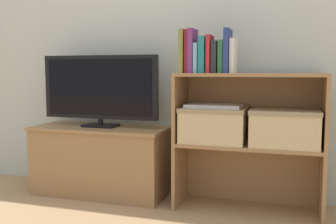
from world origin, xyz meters
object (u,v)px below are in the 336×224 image
book_teal (204,55)px  book_ivory (233,56)px  tv (100,89)px  book_skyblue (198,58)px  book_charcoal (215,57)px  book_navy (228,51)px  book_crimson (210,54)px  book_forest (222,57)px  book_olive (184,52)px  tv_stand (101,160)px  storage_basket_left (214,123)px  storage_basket_right (285,126)px  book_maroon (188,52)px  book_plum (193,51)px  laptop (214,106)px

book_teal → book_ivory: size_ratio=1.08×
tv → book_skyblue: (0.68, -0.08, 0.19)m
book_charcoal → book_navy: book_navy is taller
book_crimson → book_charcoal: book_crimson is taller
tv → book_charcoal: size_ratio=4.43×
book_skyblue → book_ivory: (0.21, 0.00, 0.01)m
book_forest → book_olive: bearing=180.0°
tv_stand → book_skyblue: (0.68, -0.08, 0.67)m
book_forest → storage_basket_left: bearing=135.4°
book_forest → book_ivory: (0.06, 0.00, 0.00)m
book_ivory → storage_basket_right: size_ratio=0.51×
book_teal → storage_basket_left: bearing=39.4°
book_maroon → storage_basket_right: book_maroon is taller
book_forest → book_charcoal: bearing=180.0°
book_plum → storage_basket_right: size_ratio=0.67×
storage_basket_left → laptop: size_ratio=1.19×
book_skyblue → book_charcoal: 0.10m
book_maroon → storage_basket_left: bearing=17.6°
tv_stand → book_charcoal: book_charcoal is taller
book_charcoal → storage_basket_right: 0.55m
book_maroon → book_teal: bearing=0.0°
book_forest → laptop: 0.29m
storage_basket_right → tv_stand: bearing=178.4°
laptop → book_forest: bearing=-44.6°
storage_basket_right → book_ivory: bearing=-170.7°
book_crimson → laptop: 0.31m
tv_stand → book_olive: book_olive is taller
book_olive → storage_basket_right: book_olive is taller
book_teal → book_ivory: 0.17m
book_ivory → book_skyblue: bearing=-180.0°
book_navy → storage_basket_right: (0.32, 0.05, -0.42)m
storage_basket_left → laptop: bearing=-90.0°
book_skyblue → storage_basket_left: (0.09, 0.05, -0.38)m
book_skyblue → storage_basket_right: 0.63m
book_crimson → laptop: book_crimson is taller
tv_stand → laptop: size_ratio=2.81×
book_teal → laptop: bearing=39.4°
book_plum → laptop: (0.12, 0.05, -0.32)m
book_teal → storage_basket_right: size_ratio=0.55×
book_maroon → book_ivory: book_maroon is taller
book_maroon → storage_basket_right: size_ratio=0.65×
book_plum → storage_basket_right: 0.68m
tv_stand → book_plum: 0.97m
storage_basket_right → book_maroon: bearing=-175.1°
book_skyblue → book_forest: book_forest is taller
book_charcoal → storage_basket_left: (-0.01, 0.05, -0.39)m
book_forest → book_crimson: bearing=180.0°
book_maroon → book_navy: same height
book_olive → book_teal: size_ratio=1.20×
book_teal → laptop: 0.31m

